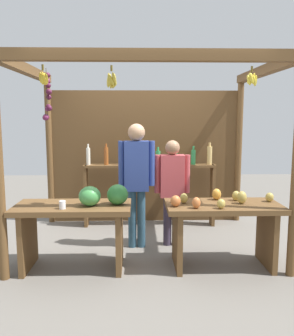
# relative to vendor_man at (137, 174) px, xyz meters

# --- Properties ---
(ground_plane) EXTENTS (12.00, 12.00, 0.00)m
(ground_plane) POSITION_rel_vendor_man_xyz_m (0.14, 0.15, -1.00)
(ground_plane) COLOR slate
(ground_plane) RESTS_ON ground
(market_stall) EXTENTS (3.27, 2.27, 2.42)m
(market_stall) POSITION_rel_vendor_man_xyz_m (0.13, 0.65, 0.41)
(market_stall) COLOR brown
(market_stall) RESTS_ON ground
(fruit_counter_left) EXTENTS (1.34, 0.64, 0.99)m
(fruit_counter_left) POSITION_rel_vendor_man_xyz_m (-0.65, -0.67, -0.39)
(fruit_counter_left) COLOR brown
(fruit_counter_left) RESTS_ON ground
(fruit_counter_right) EXTENTS (1.32, 0.64, 0.90)m
(fruit_counter_right) POSITION_rel_vendor_man_xyz_m (0.99, -0.66, -0.44)
(fruit_counter_right) COLOR brown
(fruit_counter_right) RESTS_ON ground
(bottle_shelf_unit) EXTENTS (2.10, 0.22, 1.35)m
(bottle_shelf_unit) POSITION_rel_vendor_man_xyz_m (0.22, 0.96, -0.18)
(bottle_shelf_unit) COLOR brown
(bottle_shelf_unit) RESTS_ON ground
(vendor_man) EXTENTS (0.48, 0.23, 1.66)m
(vendor_man) POSITION_rel_vendor_man_xyz_m (0.00, 0.00, 0.00)
(vendor_man) COLOR #2C4E64
(vendor_man) RESTS_ON ground
(vendor_woman) EXTENTS (0.48, 0.20, 1.44)m
(vendor_woman) POSITION_rel_vendor_man_xyz_m (0.48, 0.06, -0.15)
(vendor_woman) COLOR #3B3143
(vendor_woman) RESTS_ON ground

